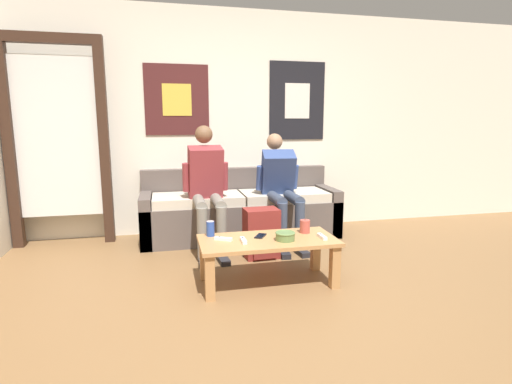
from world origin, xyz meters
name	(u,v)px	position (x,y,z in m)	size (l,w,h in m)	color
ground_plane	(290,319)	(0.00, 0.00, 0.00)	(18.00, 18.00, 0.00)	brown
wall_back	(230,123)	(0.00, 2.35, 1.28)	(10.00, 0.07, 2.55)	silver
door_frame	(57,131)	(-1.83, 2.13, 1.20)	(1.00, 0.10, 2.15)	#382319
couch	(240,212)	(0.05, 1.99, 0.28)	(2.18, 0.70, 0.76)	#564C47
coffee_table	(268,247)	(0.01, 0.61, 0.31)	(1.09, 0.52, 0.37)	#B27F4C
person_seated_adult	(207,184)	(-0.36, 1.62, 0.68)	(0.47, 0.85, 1.25)	gray
person_seated_teen	(281,184)	(0.42, 1.66, 0.64)	(0.47, 0.90, 1.16)	#384256
backpack	(262,234)	(0.11, 1.24, 0.23)	(0.33, 0.27, 0.47)	maroon
ceramic_bowl	(285,236)	(0.13, 0.54, 0.41)	(0.16, 0.16, 0.07)	#607F47
pillar_candle	(305,226)	(0.35, 0.71, 0.43)	(0.08, 0.08, 0.12)	#B24C42
drink_can_blue	(210,229)	(-0.43, 0.79, 0.43)	(0.07, 0.07, 0.12)	#28479E
game_controller_near_left	(243,240)	(-0.20, 0.57, 0.39)	(0.04, 0.14, 0.03)	white
game_controller_near_right	(223,239)	(-0.34, 0.65, 0.39)	(0.14, 0.10, 0.03)	white
game_controller_far_center	(322,237)	(0.44, 0.53, 0.39)	(0.03, 0.14, 0.03)	white
cell_phone	(260,236)	(-0.03, 0.68, 0.38)	(0.13, 0.15, 0.01)	black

